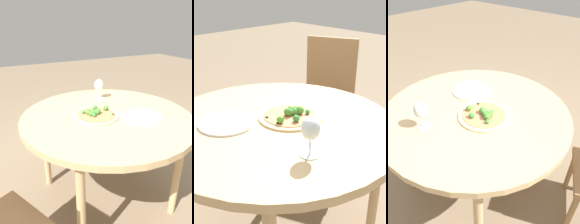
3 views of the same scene
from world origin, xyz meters
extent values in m
plane|color=#847056|center=(0.00, 0.00, 0.00)|extent=(12.00, 12.00, 0.00)
cylinder|color=tan|center=(0.00, 0.00, 0.70)|extent=(1.16, 1.16, 0.04)
cylinder|color=tan|center=(-0.36, -0.36, 0.34)|extent=(0.05, 0.05, 0.68)
cylinder|color=tan|center=(0.36, -0.36, 0.34)|extent=(0.05, 0.05, 0.68)
cylinder|color=tan|center=(-0.36, 0.36, 0.34)|extent=(0.05, 0.05, 0.68)
cylinder|color=tan|center=(0.36, 0.36, 0.34)|extent=(0.05, 0.05, 0.68)
cylinder|color=#997047|center=(0.54, 0.44, 0.19)|extent=(0.04, 0.04, 0.38)
cylinder|color=#997047|center=(0.69, 0.13, 0.19)|extent=(0.04, 0.04, 0.38)
cylinder|color=#DBBC89|center=(0.08, -0.01, 0.73)|extent=(0.31, 0.31, 0.01)
cylinder|color=tan|center=(0.08, -0.01, 0.73)|extent=(0.26, 0.26, 0.00)
sphere|color=#478232|center=(0.07, -0.01, 0.76)|extent=(0.04, 0.04, 0.04)
sphere|color=#489531|center=(0.12, 0.00, 0.75)|extent=(0.03, 0.03, 0.03)
sphere|color=#528443|center=(0.08, -0.01, 0.75)|extent=(0.03, 0.03, 0.03)
sphere|color=#478D30|center=(0.11, 0.00, 0.75)|extent=(0.03, 0.03, 0.03)
sphere|color=#418C33|center=(0.10, -0.02, 0.75)|extent=(0.03, 0.03, 0.03)
sphere|color=#428A3F|center=(0.11, 0.03, 0.75)|extent=(0.03, 0.03, 0.03)
sphere|color=#3C8C3B|center=(0.05, -0.08, 0.75)|extent=(0.03, 0.03, 0.03)
sphere|color=#508E36|center=(0.12, -0.03, 0.76)|extent=(0.04, 0.04, 0.04)
sphere|color=#438F3B|center=(0.07, 0.00, 0.75)|extent=(0.03, 0.03, 0.03)
sphere|color=#43933E|center=(0.15, -0.06, 0.75)|extent=(0.02, 0.02, 0.02)
sphere|color=#4B912D|center=(-0.01, -0.04, 0.75)|extent=(0.03, 0.03, 0.03)
cylinder|color=black|center=(0.12, -0.01, 0.74)|extent=(0.01, 0.01, 0.00)
cylinder|color=black|center=(0.12, 0.00, 0.74)|extent=(0.01, 0.01, 0.00)
cylinder|color=black|center=(-0.02, -0.03, 0.74)|extent=(0.01, 0.01, 0.00)
cylinder|color=black|center=(0.08, -0.01, 0.74)|extent=(0.01, 0.01, 0.00)
cylinder|color=black|center=(-0.02, 0.05, 0.74)|extent=(0.01, 0.01, 0.00)
cylinder|color=silver|center=(-0.10, -0.31, 0.72)|extent=(0.08, 0.08, 0.00)
cylinder|color=silver|center=(-0.10, -0.31, 0.76)|extent=(0.01, 0.01, 0.06)
ellipsoid|color=silver|center=(-0.10, -0.31, 0.84)|extent=(0.08, 0.08, 0.09)
cylinder|color=silver|center=(-0.18, 0.15, 0.73)|extent=(0.26, 0.26, 0.01)
camera|label=1|loc=(0.69, 1.18, 1.32)|focal=35.00mm
camera|label=2|loc=(-0.88, -1.00, 1.37)|focal=50.00mm
camera|label=3|loc=(0.77, -0.77, 1.51)|focal=35.00mm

